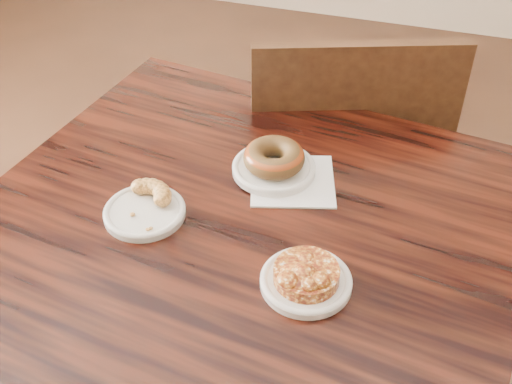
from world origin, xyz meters
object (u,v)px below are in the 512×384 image
(cafe_table, at_px, (238,364))
(chair_far, at_px, (333,158))
(glazed_donut, at_px, (274,157))
(apple_fritter, at_px, (307,272))
(cruller_fragment, at_px, (143,204))

(cafe_table, bearing_deg, chair_far, 93.49)
(glazed_donut, relative_size, apple_fritter, 0.82)
(cafe_table, relative_size, chair_far, 1.05)
(cafe_table, relative_size, cruller_fragment, 8.83)
(cafe_table, distance_m, cruller_fragment, 0.43)
(cafe_table, bearing_deg, apple_fritter, -19.35)
(glazed_donut, height_order, cruller_fragment, glazed_donut)
(apple_fritter, xyz_separation_m, cruller_fragment, (-0.31, 0.07, -0.00))
(cafe_table, bearing_deg, cruller_fragment, -171.17)
(cafe_table, xyz_separation_m, cruller_fragment, (-0.17, -0.00, 0.40))
(glazed_donut, xyz_separation_m, cruller_fragment, (-0.18, -0.18, -0.01))
(chair_far, xyz_separation_m, apple_fritter, (0.09, -0.74, 0.33))
(chair_far, height_order, glazed_donut, chair_far)
(chair_far, distance_m, glazed_donut, 0.59)
(cruller_fragment, bearing_deg, apple_fritter, -13.34)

